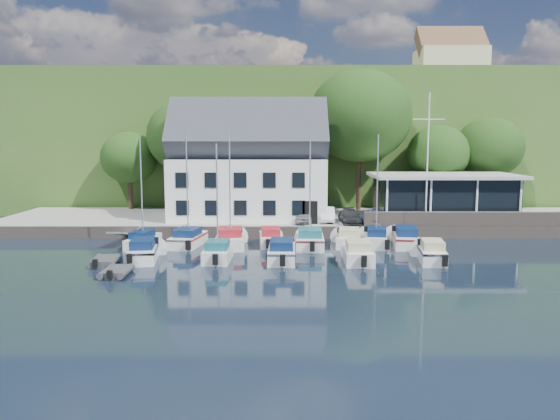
# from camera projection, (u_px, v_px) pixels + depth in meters

# --- Properties ---
(ground) EXTENTS (180.00, 180.00, 0.00)m
(ground) POSITION_uv_depth(u_px,v_px,m) (343.00, 269.00, 34.88)
(ground) COLOR black
(ground) RESTS_ON ground
(quay) EXTENTS (60.00, 13.00, 1.00)m
(quay) POSITION_uv_depth(u_px,v_px,m) (323.00, 221.00, 52.17)
(quay) COLOR #989893
(quay) RESTS_ON ground
(quay_face) EXTENTS (60.00, 0.30, 1.00)m
(quay_face) POSITION_uv_depth(u_px,v_px,m) (329.00, 233.00, 45.72)
(quay_face) COLOR #6A5D54
(quay_face) RESTS_ON ground
(hillside) EXTENTS (160.00, 75.00, 16.00)m
(hillside) POSITION_uv_depth(u_px,v_px,m) (304.00, 141.00, 95.33)
(hillside) COLOR #30531F
(hillside) RESTS_ON ground
(field_patch) EXTENTS (50.00, 30.00, 0.30)m
(field_patch) POSITION_uv_depth(u_px,v_px,m) (345.00, 97.00, 102.19)
(field_patch) COLOR #525E2F
(field_patch) RESTS_ON hillside
(farmhouse) EXTENTS (10.40, 7.00, 8.20)m
(farmhouse) POSITION_uv_depth(u_px,v_px,m) (450.00, 62.00, 83.79)
(farmhouse) COLOR beige
(farmhouse) RESTS_ON hillside
(harbor_building) EXTENTS (14.40, 8.20, 8.70)m
(harbor_building) POSITION_uv_depth(u_px,v_px,m) (249.00, 171.00, 50.57)
(harbor_building) COLOR white
(harbor_building) RESTS_ON quay
(club_pavilion) EXTENTS (13.20, 7.20, 4.10)m
(club_pavilion) POSITION_uv_depth(u_px,v_px,m) (443.00, 196.00, 50.32)
(club_pavilion) COLOR black
(club_pavilion) RESTS_ON quay
(seawall) EXTENTS (18.00, 0.50, 1.20)m
(seawall) POSITION_uv_depth(u_px,v_px,m) (471.00, 219.00, 45.94)
(seawall) COLOR #6A5D54
(seawall) RESTS_ON quay
(gangway) EXTENTS (1.20, 6.00, 1.40)m
(gangway) POSITION_uv_depth(u_px,v_px,m) (126.00, 243.00, 43.85)
(gangway) COLOR silver
(gangway) RESTS_ON ground
(car_silver) EXTENTS (1.75, 3.69, 1.22)m
(car_silver) POSITION_uv_depth(u_px,v_px,m) (304.00, 216.00, 47.67)
(car_silver) COLOR #BCBCC1
(car_silver) RESTS_ON quay
(car_white) EXTENTS (1.59, 3.93, 1.27)m
(car_white) POSITION_uv_depth(u_px,v_px,m) (327.00, 214.00, 48.51)
(car_white) COLOR white
(car_white) RESTS_ON quay
(car_dgrey) EXTENTS (1.83, 4.12, 1.17)m
(car_dgrey) POSITION_uv_depth(u_px,v_px,m) (350.00, 216.00, 47.52)
(car_dgrey) COLOR #2C2C30
(car_dgrey) RESTS_ON quay
(car_blue) EXTENTS (2.01, 3.78, 1.23)m
(car_blue) POSITION_uv_depth(u_px,v_px,m) (373.00, 216.00, 47.70)
(car_blue) COLOR #2E3C8F
(car_blue) RESTS_ON quay
(flagpole) EXTENTS (2.68, 0.20, 11.18)m
(flagpole) POSITION_uv_depth(u_px,v_px,m) (428.00, 159.00, 46.40)
(flagpole) COLOR white
(flagpole) RESTS_ON quay
(tree_0) EXTENTS (5.88, 5.88, 8.04)m
(tree_0) POSITION_uv_depth(u_px,v_px,m) (130.00, 171.00, 56.85)
(tree_0) COLOR #14330F
(tree_0) RESTS_ON quay
(tree_1) EXTENTS (8.27, 8.27, 11.30)m
(tree_1) POSITION_uv_depth(u_px,v_px,m) (188.00, 155.00, 55.33)
(tree_1) COLOR #14330F
(tree_1) RESTS_ON quay
(tree_2) EXTENTS (7.73, 7.73, 10.56)m
(tree_2) POSITION_uv_depth(u_px,v_px,m) (276.00, 159.00, 55.71)
(tree_2) COLOR #14330F
(tree_2) RESTS_ON quay
(tree_3) EXTENTS (10.52, 10.52, 14.37)m
(tree_3) POSITION_uv_depth(u_px,v_px,m) (360.00, 140.00, 55.88)
(tree_3) COLOR #14330F
(tree_3) RESTS_ON quay
(tree_4) EXTENTS (6.37, 6.37, 8.70)m
(tree_4) POSITION_uv_depth(u_px,v_px,m) (438.00, 168.00, 56.14)
(tree_4) COLOR #14330F
(tree_4) RESTS_ON quay
(tree_5) EXTENTS (6.99, 6.99, 9.55)m
(tree_5) POSITION_uv_depth(u_px,v_px,m) (489.00, 163.00, 56.62)
(tree_5) COLOR #14330F
(tree_5) RESTS_ON quay
(boat_r1_0) EXTENTS (2.52, 6.06, 8.30)m
(boat_r1_0) POSITION_uv_depth(u_px,v_px,m) (142.00, 194.00, 41.45)
(boat_r1_0) COLOR silver
(boat_r1_0) RESTS_ON ground
(boat_r1_1) EXTENTS (3.09, 6.54, 8.79)m
(boat_r1_1) POSITION_uv_depth(u_px,v_px,m) (187.00, 190.00, 41.97)
(boat_r1_1) COLOR silver
(boat_r1_1) RESTS_ON ground
(boat_r1_2) EXTENTS (2.74, 6.40, 9.36)m
(boat_r1_2) POSITION_uv_depth(u_px,v_px,m) (230.00, 187.00, 41.56)
(boat_r1_2) COLOR silver
(boat_r1_2) RESTS_ON ground
(boat_r1_3) EXTENTS (2.15, 5.55, 1.43)m
(boat_r1_3) POSITION_uv_depth(u_px,v_px,m) (271.00, 236.00, 42.70)
(boat_r1_3) COLOR silver
(boat_r1_3) RESTS_ON ground
(boat_r1_4) EXTENTS (2.47, 6.19, 9.34)m
(boat_r1_4) POSITION_uv_depth(u_px,v_px,m) (310.00, 187.00, 41.26)
(boat_r1_4) COLOR silver
(boat_r1_4) RESTS_ON ground
(boat_r1_5) EXTENTS (2.75, 5.81, 1.41)m
(boat_r1_5) POSITION_uv_depth(u_px,v_px,m) (349.00, 237.00, 42.50)
(boat_r1_5) COLOR silver
(boat_r1_5) RESTS_ON ground
(boat_r1_6) EXTENTS (2.87, 6.47, 9.02)m
(boat_r1_6) POSITION_uv_depth(u_px,v_px,m) (377.00, 188.00, 42.06)
(boat_r1_6) COLOR silver
(boat_r1_6) RESTS_ON ground
(boat_r1_7) EXTENTS (2.93, 7.22, 1.53)m
(boat_r1_7) POSITION_uv_depth(u_px,v_px,m) (405.00, 236.00, 42.53)
(boat_r1_7) COLOR silver
(boat_r1_7) RESTS_ON ground
(boat_r2_0) EXTENTS (2.78, 6.37, 1.54)m
(boat_r2_0) POSITION_uv_depth(u_px,v_px,m) (144.00, 249.00, 37.41)
(boat_r2_0) COLOR silver
(boat_r2_0) RESTS_ON ground
(boat_r2_1) EXTENTS (2.06, 5.25, 8.89)m
(boat_r2_1) POSITION_uv_depth(u_px,v_px,m) (217.00, 196.00, 36.75)
(boat_r2_1) COLOR silver
(boat_r2_1) RESTS_ON ground
(boat_r2_2) EXTENTS (2.11, 6.24, 1.53)m
(boat_r2_2) POSITION_uv_depth(u_px,v_px,m) (282.00, 250.00, 37.22)
(boat_r2_2) COLOR silver
(boat_r2_2) RESTS_ON ground
(boat_r2_3) EXTENTS (2.24, 5.89, 1.51)m
(boat_r2_3) POSITION_uv_depth(u_px,v_px,m) (358.00, 251.00, 36.86)
(boat_r2_3) COLOR silver
(boat_r2_3) RESTS_ON ground
(boat_r2_4) EXTENTS (2.48, 5.90, 1.53)m
(boat_r2_4) POSITION_uv_depth(u_px,v_px,m) (431.00, 251.00, 36.99)
(boat_r2_4) COLOR silver
(boat_r2_4) RESTS_ON ground
(dinghy_0) EXTENTS (2.04, 3.05, 0.67)m
(dinghy_0) POSITION_uv_depth(u_px,v_px,m) (104.00, 260.00, 36.09)
(dinghy_0) COLOR #36363A
(dinghy_0) RESTS_ON ground
(dinghy_1) EXTENTS (1.67, 2.78, 0.65)m
(dinghy_1) POSITION_uv_depth(u_px,v_px,m) (116.00, 271.00, 33.20)
(dinghy_1) COLOR #36363A
(dinghy_1) RESTS_ON ground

